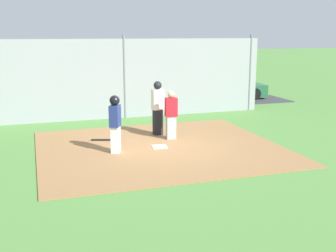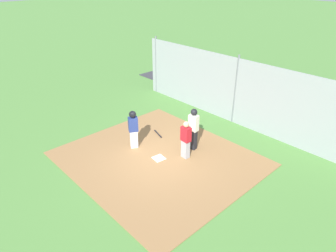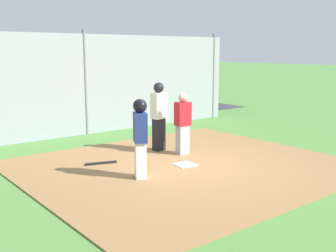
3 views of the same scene
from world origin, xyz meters
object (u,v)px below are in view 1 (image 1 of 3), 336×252
Objects in this scene: runner at (115,120)px; baseball_bat at (103,140)px; umpire at (158,107)px; catcher at (171,114)px; parked_car_green at (225,87)px; parked_car_red at (50,95)px; home_plate at (160,147)px.

baseball_bat is at bearing 122.60° from runner.
catcher is at bearing 12.56° from umpire.
runner is 0.39× the size of parked_car_green.
home_plate is at bearing 114.63° from parked_car_red.
runner is (1.78, 1.72, -0.01)m from umpire.
parked_car_red reaches higher than baseball_bat.
baseball_bat reaches higher than home_plate.
umpire is at bearing 71.22° from runner.
parked_car_green is at bearing -126.73° from home_plate.
parked_car_green is at bearing 147.28° from catcher.
catcher is 0.87× the size of umpire.
runner reaches higher than parked_car_red.
parked_car_red is (1.43, -8.20, -0.38)m from runner.
runner is at bearing -52.81° from umpire.
parked_car_green is at bearing -120.25° from baseball_bat.
catcher is 0.37× the size of parked_car_red.
home_plate is 1.99m from baseball_bat.
catcher is 0.95× the size of runner.
parked_car_green is at bearing 75.43° from runner.
home_plate is at bearing 34.32° from runner.
parked_car_green and parked_car_red have the same top height.
umpire is (-0.41, -1.55, 0.96)m from home_plate.
catcher is 9.11m from parked_car_green.
catcher is (-0.65, -0.85, 0.81)m from home_plate.
catcher reaches higher than parked_car_red.
catcher is 2.09× the size of baseball_bat.
parked_car_green is 8.90m from parked_car_red.
parked_car_green reaches higher than home_plate.
catcher is at bearing 121.10° from parked_car_red.
umpire reaches higher than catcher.
runner is 8.33m from parked_car_red.
catcher is 7.97m from parked_car_red.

